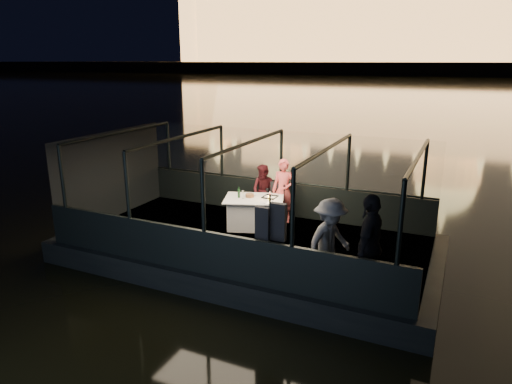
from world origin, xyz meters
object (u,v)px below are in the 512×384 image
at_px(person_woman_coral, 283,194).
at_px(passenger_dark, 369,250).
at_px(chair_port_right, 275,206).
at_px(wine_bottle, 239,192).
at_px(chair_port_left, 261,202).
at_px(person_man_maroon, 264,190).
at_px(passenger_stripe, 330,242).
at_px(dining_table_central, 254,213).
at_px(coat_stand, 270,237).

bearing_deg(person_woman_coral, passenger_dark, -53.51).
bearing_deg(chair_port_right, wine_bottle, -121.55).
bearing_deg(chair_port_left, person_man_maroon, 87.32).
distance_m(chair_port_left, chair_port_right, 0.53).
height_order(chair_port_right, passenger_stripe, passenger_stripe).
bearing_deg(passenger_stripe, dining_table_central, 73.31).
xyz_separation_m(chair_port_right, person_woman_coral, (0.15, 0.22, 0.30)).
distance_m(coat_stand, wine_bottle, 3.04).
distance_m(chair_port_left, person_man_maroon, 0.32).
bearing_deg(passenger_dark, person_woman_coral, -131.43).
distance_m(dining_table_central, passenger_stripe, 3.38).
distance_m(chair_port_right, coat_stand, 3.26).
bearing_deg(passenger_stripe, coat_stand, 132.14).
distance_m(chair_port_left, passenger_stripe, 3.96).
bearing_deg(dining_table_central, person_woman_coral, 55.07).
height_order(chair_port_left, coat_stand, coat_stand).
distance_m(person_woman_coral, person_man_maroon, 0.60).
xyz_separation_m(chair_port_left, person_man_maroon, (0.04, 0.09, 0.30)).
relative_size(chair_port_right, wine_bottle, 3.64).
relative_size(coat_stand, passenger_stripe, 1.03).
xyz_separation_m(dining_table_central, chair_port_left, (-0.13, 0.72, 0.06)).
bearing_deg(dining_table_central, person_man_maroon, 96.28).
relative_size(chair_port_left, wine_bottle, 2.90).
bearing_deg(passenger_dark, wine_bottle, -114.88).
bearing_deg(dining_table_central, wine_bottle, -163.37).
height_order(chair_port_right, passenger_dark, passenger_dark).
xyz_separation_m(person_woman_coral, wine_bottle, (-0.87, -0.83, 0.17)).
xyz_separation_m(person_man_maroon, wine_bottle, (-0.27, -0.92, 0.17)).
height_order(dining_table_central, passenger_dark, passenger_dark).
height_order(dining_table_central, passenger_stripe, passenger_stripe).
distance_m(coat_stand, passenger_dark, 1.81).
distance_m(chair_port_left, person_woman_coral, 0.70).
bearing_deg(chair_port_left, coat_stand, -40.75).
height_order(dining_table_central, chair_port_right, chair_port_right).
relative_size(person_woman_coral, passenger_dark, 0.88).
distance_m(coat_stand, person_man_maroon, 3.69).
distance_m(chair_port_right, person_man_maroon, 0.62).
xyz_separation_m(coat_stand, person_man_maroon, (-1.58, 3.33, -0.15)).
bearing_deg(chair_port_right, person_woman_coral, 72.81).
height_order(coat_stand, wine_bottle, coat_stand).
height_order(person_woman_coral, wine_bottle, person_woman_coral).
bearing_deg(person_man_maroon, wine_bottle, -98.64).
xyz_separation_m(dining_table_central, person_man_maroon, (-0.09, 0.81, 0.36)).
height_order(chair_port_right, wine_bottle, wine_bottle).
bearing_deg(wine_bottle, dining_table_central, 16.63).
height_order(chair_port_left, person_woman_coral, person_woman_coral).
bearing_deg(passenger_dark, person_man_maroon, -126.76).
relative_size(chair_port_left, passenger_stripe, 0.48).
bearing_deg(passenger_stripe, chair_port_right, 63.15).
height_order(coat_stand, person_man_maroon, coat_stand).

